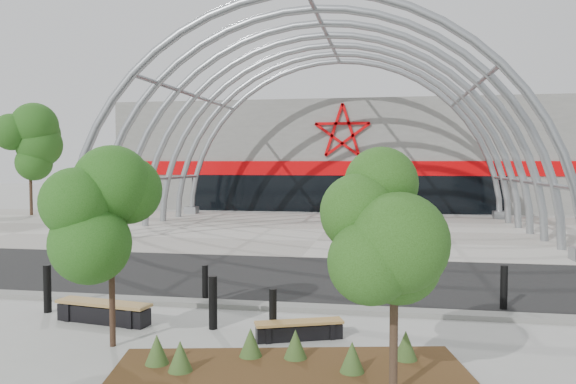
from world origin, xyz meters
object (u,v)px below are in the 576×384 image
street_tree_0 (111,214)px  bench_1 (299,330)px  street_tree_1 (395,224)px  bench_0 (104,312)px  bollard_2 (213,303)px

street_tree_0 → bench_1: bearing=16.4°
street_tree_1 → bench_1: (-1.82, 2.63, -2.46)m
street_tree_1 → bench_0: 7.36m
street_tree_0 → bench_1: street_tree_0 is taller
bench_0 → street_tree_1: bearing=-25.9°
street_tree_0 → bollard_2: street_tree_0 is taller
street_tree_0 → street_tree_1: bearing=-16.8°
street_tree_0 → street_tree_1: size_ratio=0.97×
street_tree_0 → bench_0: 2.90m
street_tree_0 → bench_0: bearing=123.7°
street_tree_0 → street_tree_1: 5.53m
bench_0 → bollard_2: bearing=-0.7°
bench_1 → bollard_2: size_ratio=1.58×
street_tree_0 → bollard_2: size_ratio=3.15×
street_tree_1 → bollard_2: street_tree_1 is taller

